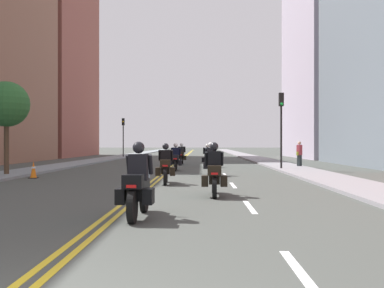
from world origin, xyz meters
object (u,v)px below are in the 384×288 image
traffic_light_near (281,117)px  pedestrian_0 (299,154)px  motorcycle_4 (176,159)px  street_tree_0 (6,105)px  motorcycle_2 (166,167)px  motorcycle_1 (214,175)px  motorcycle_6 (182,156)px  motorcycle_3 (211,162)px  traffic_light_far (123,130)px  motorcycle_0 (138,187)px  motorcycle_5 (207,157)px  traffic_cone_0 (33,170)px  traffic_cone_2 (33,170)px

traffic_light_near → pedestrian_0: 3.88m
motorcycle_4 → traffic_light_near: bearing=5.5°
street_tree_0 → motorcycle_2: bearing=-27.0°
motorcycle_1 → motorcycle_6: motorcycle_6 is taller
motorcycle_3 → traffic_light_near: bearing=46.8°
motorcycle_4 → traffic_light_far: (-7.28, 24.68, 2.43)m
motorcycle_1 → motorcycle_3: bearing=90.4°
motorcycle_6 → motorcycle_2: bearing=-88.5°
motorcycle_1 → motorcycle_4: 13.22m
motorcycle_1 → motorcycle_6: (-1.88, 21.22, 0.00)m
motorcycle_2 → pedestrian_0: size_ratio=1.24×
motorcycle_0 → motorcycle_5: bearing=87.1°
motorcycle_0 → motorcycle_4: bearing=92.3°
motorcycle_3 → motorcycle_5: size_ratio=1.08×
motorcycle_5 → traffic_cone_0: size_ratio=2.71×
motorcycle_3 → street_tree_0: size_ratio=0.49×
motorcycle_1 → traffic_cone_0: size_ratio=2.73×
motorcycle_6 → motorcycle_1: bearing=-83.7°
motorcycle_3 → traffic_cone_2: (-8.26, -1.85, -0.29)m
motorcycle_3 → traffic_light_far: (-9.27, 28.72, 2.43)m
pedestrian_0 → traffic_cone_2: bearing=-13.0°
motorcycle_0 → traffic_cone_2: motorcycle_0 is taller
motorcycle_4 → motorcycle_3: bearing=-64.6°
motorcycle_5 → pedestrian_0: (6.05, -0.75, 0.24)m
motorcycle_1 → motorcycle_6: bearing=96.0°
motorcycle_4 → pedestrian_0: (7.97, 3.35, 0.24)m
motorcycle_0 → street_tree_0: bearing=125.0°
motorcycle_1 → traffic_cone_2: (-8.17, 7.19, -0.28)m
motorcycle_2 → traffic_cone_0: (-6.33, 2.94, -0.27)m
traffic_light_near → street_tree_0: 15.34m
traffic_light_far → street_tree_0: street_tree_0 is taller
street_tree_0 → pedestrian_0: bearing=27.1°
traffic_cone_2 → motorcycle_1: bearing=-41.3°
pedestrian_0 → motorcycle_3: bearing=5.0°
motorcycle_1 → motorcycle_3: motorcycle_3 is taller
motorcycle_5 → street_tree_0: (-9.92, -8.91, 2.84)m
motorcycle_1 → motorcycle_5: bearing=90.8°
motorcycle_0 → traffic_light_far: size_ratio=0.50×
motorcycle_0 → motorcycle_1: motorcycle_0 is taller
motorcycle_5 → street_tree_0: street_tree_0 is taller
traffic_cone_2 → street_tree_0: (-1.72, 1.08, 3.12)m
traffic_light_near → traffic_cone_0: bearing=-151.9°
motorcycle_0 → traffic_light_near: 19.15m
motorcycle_5 → traffic_cone_0: 12.99m
traffic_light_far → motorcycle_0: bearing=-80.0°
motorcycle_0 → traffic_cone_0: motorcycle_0 is taller
motorcycle_3 → traffic_cone_2: bearing=-168.1°
street_tree_0 → traffic_cone_2: bearing=-32.2°
motorcycle_6 → traffic_light_near: 10.09m
motorcycle_0 → pedestrian_0: 22.05m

